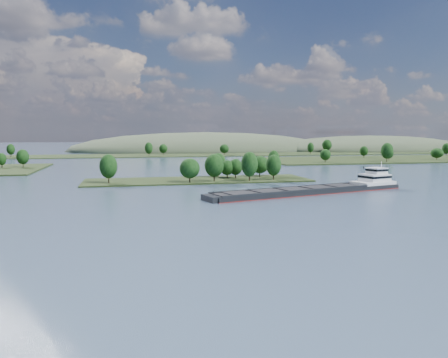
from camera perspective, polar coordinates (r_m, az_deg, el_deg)
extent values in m
plane|color=#394E63|center=(137.67, 0.55, -2.92)|extent=(1800.00, 1800.00, 0.00)
cube|color=black|center=(196.09, -3.39, -0.23)|extent=(100.00, 30.00, 1.20)
cylinder|color=black|center=(188.29, 3.33, 0.33)|extent=(0.50, 0.50, 4.20)
ellipsoid|color=black|center=(187.83, 3.34, 1.95)|extent=(7.29, 7.29, 10.79)
cylinder|color=black|center=(207.33, -0.79, 0.80)|extent=(0.50, 0.50, 3.71)
ellipsoid|color=black|center=(206.95, -0.79, 2.10)|extent=(7.85, 7.85, 9.53)
cylinder|color=black|center=(187.85, -1.29, 0.28)|extent=(0.50, 0.50, 3.89)
ellipsoid|color=black|center=(187.42, -1.30, 1.78)|extent=(8.39, 8.39, 10.00)
cylinder|color=black|center=(200.82, 0.43, 0.49)|extent=(0.50, 0.50, 2.76)
ellipsoid|color=black|center=(200.51, 0.43, 1.49)|extent=(6.57, 6.57, 7.10)
cylinder|color=black|center=(184.93, -4.49, 0.08)|extent=(0.50, 0.50, 3.33)
ellipsoid|color=black|center=(184.53, -4.50, 1.39)|extent=(8.65, 8.65, 8.57)
cylinder|color=black|center=(188.05, -14.83, 0.09)|extent=(0.50, 0.50, 3.96)
ellipsoid|color=black|center=(187.60, -14.87, 1.62)|extent=(7.39, 7.39, 10.18)
cylinder|color=black|center=(201.54, 1.52, 0.54)|extent=(0.50, 0.50, 2.94)
ellipsoid|color=black|center=(201.21, 1.53, 1.60)|extent=(6.38, 6.38, 7.57)
cylinder|color=black|center=(211.74, 6.49, 0.93)|extent=(0.50, 0.50, 4.11)
ellipsoid|color=black|center=(211.34, 6.51, 2.34)|extent=(5.99, 5.99, 10.57)
cylinder|color=black|center=(195.36, 6.48, 0.43)|extent=(0.50, 0.50, 3.69)
ellipsoid|color=black|center=(194.96, 6.50, 1.81)|extent=(6.88, 6.88, 9.49)
cylinder|color=black|center=(208.00, 4.69, 0.74)|extent=(0.50, 0.50, 3.26)
ellipsoid|color=black|center=(207.65, 4.70, 1.87)|extent=(8.54, 8.54, 8.38)
cylinder|color=black|center=(288.71, -24.77, 1.76)|extent=(0.50, 0.50, 3.54)
ellipsoid|color=black|center=(288.45, -24.81, 2.65)|extent=(7.34, 7.34, 9.10)
cylinder|color=black|center=(291.05, -27.00, 1.62)|extent=(0.50, 0.50, 2.88)
ellipsoid|color=black|center=(290.83, -27.03, 2.34)|extent=(5.12, 5.12, 7.40)
cylinder|color=black|center=(313.20, 13.09, 2.41)|extent=(0.50, 0.50, 3.03)
ellipsoid|color=black|center=(312.99, 13.10, 3.11)|extent=(7.50, 7.50, 7.78)
cylinder|color=black|center=(370.75, 26.03, 2.49)|extent=(0.50, 0.50, 2.94)
ellipsoid|color=black|center=(370.58, 26.06, 3.07)|extent=(9.42, 9.42, 7.56)
cylinder|color=black|center=(330.41, 20.49, 2.49)|extent=(0.50, 0.50, 4.47)
ellipsoid|color=black|center=(330.14, 20.53, 3.48)|extent=(8.61, 8.61, 11.50)
cylinder|color=black|center=(349.57, 20.75, 2.53)|extent=(0.50, 0.50, 2.96)
ellipsoid|color=black|center=(349.38, 20.77, 3.15)|extent=(6.20, 6.20, 7.60)
cylinder|color=black|center=(380.93, 17.79, 2.91)|extent=(0.50, 0.50, 3.16)
ellipsoid|color=black|center=(380.75, 17.81, 3.52)|extent=(6.93, 6.93, 8.12)
cylinder|color=black|center=(439.34, 27.01, 2.96)|extent=(0.50, 0.50, 3.72)
ellipsoid|color=black|center=(439.16, 27.04, 3.58)|extent=(7.08, 7.08, 9.56)
cube|color=black|center=(414.18, -8.19, 3.05)|extent=(900.00, 60.00, 1.20)
cylinder|color=black|center=(432.14, 11.24, 3.44)|extent=(0.50, 0.50, 3.72)
ellipsoid|color=black|center=(431.96, 11.25, 4.07)|extent=(6.31, 6.31, 9.58)
cylinder|color=black|center=(417.49, -7.92, 3.38)|extent=(0.50, 0.50, 3.33)
ellipsoid|color=black|center=(417.31, -7.93, 3.97)|extent=(8.08, 8.08, 8.57)
cylinder|color=black|center=(473.23, 13.28, 3.66)|extent=(0.50, 0.50, 4.47)
ellipsoid|color=black|center=(473.04, 13.30, 4.35)|extent=(9.99, 9.99, 11.51)
cylinder|color=black|center=(420.00, -26.06, 2.86)|extent=(0.50, 0.50, 3.69)
ellipsoid|color=black|center=(419.82, -26.09, 3.50)|extent=(6.91, 6.91, 9.48)
cylinder|color=black|center=(412.13, 0.04, 3.41)|extent=(0.50, 0.50, 3.29)
ellipsoid|color=black|center=(411.96, 0.04, 3.99)|extent=(8.84, 8.84, 8.47)
cylinder|color=black|center=(396.74, -9.79, 3.27)|extent=(0.50, 0.50, 4.06)
ellipsoid|color=black|center=(396.53, -9.80, 4.01)|extent=(7.13, 7.13, 10.44)
ellipsoid|color=#38452F|center=(563.63, 18.65, 3.58)|extent=(260.00, 140.00, 36.00)
ellipsoid|color=#38452F|center=(520.87, -2.41, 3.71)|extent=(320.00, 160.00, 44.00)
cube|color=black|center=(158.68, 11.25, -1.66)|extent=(78.26, 30.33, 2.16)
cube|color=maroon|center=(158.74, 11.25, -1.82)|extent=(78.50, 30.57, 0.25)
cube|color=black|center=(157.55, 7.94, -1.15)|extent=(58.73, 16.56, 0.78)
cube|color=black|center=(149.92, 10.09, -1.56)|extent=(58.73, 16.56, 0.78)
cube|color=black|center=(153.73, 8.99, -1.40)|extent=(59.08, 24.17, 0.29)
cube|color=black|center=(141.89, 1.99, -1.84)|extent=(10.65, 10.10, 0.34)
cube|color=black|center=(147.51, 5.63, -1.56)|extent=(10.65, 10.10, 0.34)
cube|color=black|center=(153.69, 8.99, -1.30)|extent=(10.65, 10.10, 0.34)
cube|color=black|center=(160.35, 12.08, -1.05)|extent=(10.65, 10.10, 0.34)
cube|color=black|center=(167.44, 14.91, -0.82)|extent=(10.65, 10.10, 0.34)
cube|color=black|center=(137.27, -1.75, -2.58)|extent=(5.19, 9.29, 1.96)
cylinder|color=black|center=(137.50, -1.38, -1.99)|extent=(0.29, 0.29, 2.16)
cube|color=silver|center=(179.12, 18.84, -0.46)|extent=(17.63, 13.25, 1.18)
cube|color=silver|center=(179.63, 19.07, 0.18)|extent=(11.54, 10.17, 2.94)
cube|color=black|center=(179.59, 19.08, 0.31)|extent=(11.78, 10.42, 0.88)
cube|color=silver|center=(180.12, 19.32, 1.00)|extent=(7.24, 7.24, 2.16)
cube|color=black|center=(180.08, 19.32, 1.13)|extent=(7.48, 7.48, 0.78)
cube|color=silver|center=(180.02, 19.33, 1.38)|extent=(7.72, 7.72, 0.20)
cylinder|color=silver|center=(181.74, 19.87, 1.77)|extent=(0.24, 0.24, 2.55)
cylinder|color=black|center=(179.19, 17.79, 1.47)|extent=(0.60, 0.60, 1.18)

